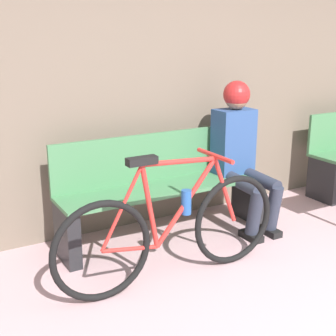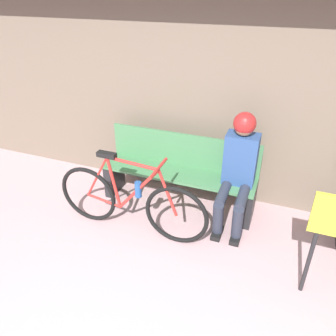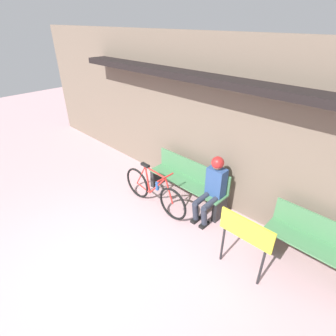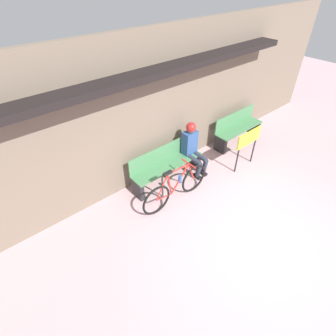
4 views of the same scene
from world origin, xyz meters
name	(u,v)px [view 1 (image 1 of 4)]	position (x,y,z in m)	size (l,w,h in m)	color
storefront_wall	(157,32)	(0.00, 2.82, 1.66)	(12.00, 0.56, 3.20)	#756656
park_bench_near	(164,189)	(-0.16, 2.41, 0.41)	(1.80, 0.42, 0.86)	#477F51
bicycle	(173,230)	(-0.47, 1.74, 0.37)	(1.71, 0.40, 0.91)	black
person_seated	(240,145)	(0.53, 2.30, 0.73)	(0.34, 0.64, 1.27)	#2D3342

